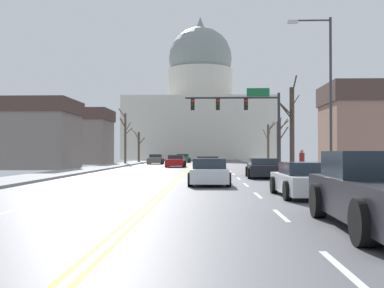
% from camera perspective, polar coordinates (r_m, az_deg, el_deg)
% --- Properties ---
extents(ground, '(20.00, 180.00, 0.20)m').
position_cam_1_polar(ground, '(25.23, -1.89, -4.49)').
color(ground, '#515156').
extents(signal_gantry, '(7.91, 0.41, 6.74)m').
position_cam_1_polar(signal_gantry, '(38.61, 6.56, 4.13)').
color(signal_gantry, '#28282D').
rests_on(signal_gantry, ground).
extents(street_lamp_right, '(2.34, 0.24, 8.56)m').
position_cam_1_polar(street_lamp_right, '(25.52, 16.18, 7.18)').
color(street_lamp_right, '#333338').
rests_on(street_lamp_right, ground).
extents(capitol_building, '(31.45, 23.79, 31.80)m').
position_cam_1_polar(capitol_building, '(102.77, 1.03, 4.12)').
color(capitol_building, beige).
rests_on(capitol_building, ground).
extents(sedan_near_00, '(2.00, 4.42, 1.23)m').
position_cam_1_polar(sedan_near_00, '(33.96, 2.01, -2.65)').
color(sedan_near_00, '#B71414').
rests_on(sedan_near_00, ground).
extents(sedan_near_01, '(2.14, 4.27, 1.18)m').
position_cam_1_polar(sedan_near_01, '(28.06, 8.86, -3.01)').
color(sedan_near_01, black).
rests_on(sedan_near_01, ground).
extents(sedan_near_02, '(1.96, 4.54, 1.25)m').
position_cam_1_polar(sedan_near_02, '(21.93, 2.12, -3.55)').
color(sedan_near_02, silver).
rests_on(sedan_near_02, ground).
extents(sedan_near_03, '(2.00, 4.26, 1.21)m').
position_cam_1_polar(sedan_near_03, '(16.52, 13.81, -4.41)').
color(sedan_near_03, silver).
rests_on(sedan_near_03, ground).
extents(sedan_oncoming_00, '(1.97, 4.40, 1.24)m').
position_cam_1_polar(sedan_oncoming_00, '(47.43, -2.01, -2.16)').
color(sedan_oncoming_00, '#B71414').
rests_on(sedan_oncoming_00, ground).
extents(sedan_oncoming_01, '(1.97, 4.24, 1.25)m').
position_cam_1_polar(sedan_oncoming_01, '(59.18, -4.52, -1.92)').
color(sedan_oncoming_01, '#6B6056').
rests_on(sedan_oncoming_01, ground).
extents(sedan_oncoming_02, '(2.18, 4.69, 1.25)m').
position_cam_1_polar(sedan_oncoming_02, '(67.47, -1.14, -1.80)').
color(sedan_oncoming_02, '#1E7247').
rests_on(sedan_oncoming_02, ground).
extents(flank_building_00, '(10.78, 6.88, 6.97)m').
position_cam_1_polar(flank_building_00, '(60.90, -15.04, 0.91)').
color(flank_building_00, slate).
rests_on(flank_building_00, ground).
extents(flank_building_01, '(10.62, 6.78, 6.35)m').
position_cam_1_polar(flank_building_01, '(45.26, -20.78, 1.18)').
color(flank_building_01, slate).
rests_on(flank_building_01, ground).
extents(flank_building_02, '(8.96, 7.94, 8.55)m').
position_cam_1_polar(flank_building_02, '(50.84, 21.06, 2.22)').
color(flank_building_02, '#8C6656').
rests_on(flank_building_02, ground).
extents(bare_tree_00, '(1.69, 1.80, 6.86)m').
position_cam_1_polar(bare_tree_00, '(34.30, 12.27, 2.12)').
color(bare_tree_00, '#423328').
rests_on(bare_tree_00, ground).
extents(bare_tree_01, '(1.95, 2.46, 4.68)m').
position_cam_1_polar(bare_tree_01, '(66.31, -6.61, -0.21)').
color(bare_tree_01, '#4C3D2D').
rests_on(bare_tree_01, ground).
extents(bare_tree_02, '(1.16, 1.68, 4.61)m').
position_cam_1_polar(bare_tree_02, '(44.10, 10.75, 0.15)').
color(bare_tree_02, '#4C3D2D').
rests_on(bare_tree_02, ground).
extents(bare_tree_03, '(1.82, 1.96, 6.91)m').
position_cam_1_polar(bare_tree_03, '(58.01, -8.28, 1.02)').
color(bare_tree_03, brown).
rests_on(bare_tree_03, ground).
extents(bare_tree_04, '(1.31, 2.71, 4.87)m').
position_cam_1_polar(bare_tree_04, '(52.48, 9.44, 0.18)').
color(bare_tree_04, brown).
rests_on(bare_tree_04, ground).
extents(pedestrian_00, '(0.35, 0.34, 1.59)m').
position_cam_1_polar(pedestrian_00, '(30.85, 13.46, -1.97)').
color(pedestrian_00, '#33333D').
rests_on(pedestrian_00, ground).
extents(bicycle_parked, '(0.12, 1.77, 0.85)m').
position_cam_1_polar(bicycle_parked, '(23.59, 19.36, -3.54)').
color(bicycle_parked, black).
rests_on(bicycle_parked, ground).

